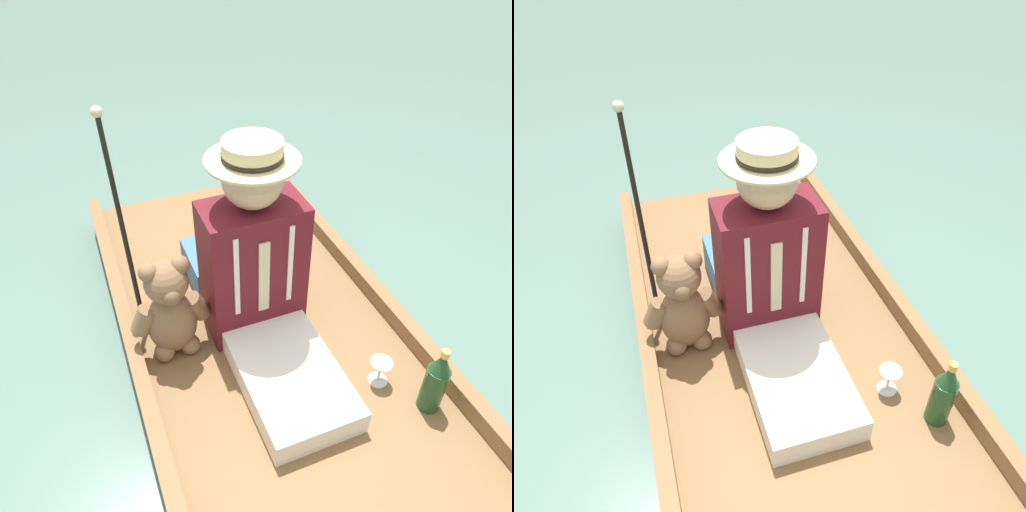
% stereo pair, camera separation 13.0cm
% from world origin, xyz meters
% --- Properties ---
extents(ground_plane, '(16.00, 16.00, 0.00)m').
position_xyz_m(ground_plane, '(0.00, 0.00, 0.00)').
color(ground_plane, slate).
extents(punt_boat, '(1.17, 2.72, 0.22)m').
position_xyz_m(punt_boat, '(0.00, 0.00, 0.07)').
color(punt_boat, brown).
rests_on(punt_boat, ground_plane).
extents(seat_cushion, '(0.43, 0.30, 0.17)m').
position_xyz_m(seat_cushion, '(-0.00, -0.54, 0.22)').
color(seat_cushion, teal).
rests_on(seat_cushion, punt_boat).
extents(seated_person, '(0.40, 0.83, 0.87)m').
position_xyz_m(seated_person, '(0.03, -0.11, 0.46)').
color(seated_person, white).
rests_on(seated_person, punt_boat).
extents(teddy_bear, '(0.33, 0.19, 0.47)m').
position_xyz_m(teddy_bear, '(0.38, -0.18, 0.36)').
color(teddy_bear, '#846042').
rests_on(teddy_bear, punt_boat).
extents(wine_glass, '(0.09, 0.09, 0.11)m').
position_xyz_m(wine_glass, '(-0.31, 0.28, 0.22)').
color(wine_glass, silver).
rests_on(wine_glass, punt_boat).
extents(walking_cane, '(0.04, 0.25, 0.94)m').
position_xyz_m(walking_cane, '(0.49, -0.44, 0.68)').
color(walking_cane, black).
rests_on(walking_cane, punt_boat).
extents(champagne_bottle, '(0.08, 0.08, 0.31)m').
position_xyz_m(champagne_bottle, '(-0.42, 0.44, 0.28)').
color(champagne_bottle, '#1E4723').
rests_on(champagne_bottle, punt_boat).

